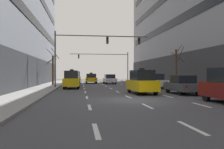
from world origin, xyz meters
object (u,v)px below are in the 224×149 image
(taxi_driving_2, at_px, (75,77))
(traffic_signal_0, at_px, (89,47))
(car_parked_2, at_px, (182,85))
(street_tree_2, at_px, (53,69))
(car_driving_5, at_px, (110,79))
(taxi_driving_3, at_px, (91,79))
(taxi_driving_0, at_px, (142,82))
(traffic_signal_1, at_px, (109,60))
(street_tree_0, at_px, (176,67))
(taxi_driving_4, at_px, (72,80))
(car_parked_3, at_px, (154,81))
(car_driving_1, at_px, (73,79))

(taxi_driving_2, relative_size, traffic_signal_0, 0.39)
(car_parked_2, height_order, street_tree_2, street_tree_2)
(car_driving_5, distance_m, traffic_signal_0, 11.87)
(taxi_driving_3, distance_m, car_driving_5, 3.84)
(taxi_driving_2, height_order, street_tree_2, street_tree_2)
(taxi_driving_2, relative_size, car_driving_5, 1.03)
(taxi_driving_0, xyz_separation_m, traffic_signal_1, (0.79, 29.42, 3.55))
(street_tree_0, relative_size, street_tree_2, 0.94)
(taxi_driving_2, height_order, taxi_driving_4, taxi_driving_2)
(taxi_driving_0, xyz_separation_m, car_driving_5, (-0.27, 19.77, -0.22))
(taxi_driving_3, bearing_deg, street_tree_2, -127.28)
(traffic_signal_0, bearing_deg, car_parked_3, -16.96)
(taxi_driving_2, distance_m, car_driving_5, 6.80)
(taxi_driving_2, relative_size, traffic_signal_1, 0.37)
(taxi_driving_3, bearing_deg, car_driving_5, -37.94)
(traffic_signal_0, bearing_deg, traffic_signal_1, 76.24)
(taxi_driving_4, height_order, car_driving_5, taxi_driving_4)
(car_parked_3, bearing_deg, car_driving_5, 106.04)
(car_parked_2, height_order, street_tree_0, street_tree_0)
(car_parked_3, relative_size, street_tree_0, 0.95)
(taxi_driving_4, height_order, traffic_signal_1, traffic_signal_1)
(taxi_driving_2, bearing_deg, street_tree_0, -55.15)
(taxi_driving_2, xyz_separation_m, taxi_driving_3, (2.84, -1.07, -0.21))
(car_parked_2, height_order, traffic_signal_1, traffic_signal_1)
(taxi_driving_4, relative_size, car_parked_3, 0.93)
(traffic_signal_0, bearing_deg, taxi_driving_3, 86.32)
(car_driving_1, distance_m, car_parked_2, 18.28)
(traffic_signal_0, xyz_separation_m, traffic_signal_1, (4.91, 20.05, -0.48))
(car_driving_5, bearing_deg, taxi_driving_0, -89.22)
(taxi_driving_4, relative_size, traffic_signal_1, 0.35)
(car_driving_1, xyz_separation_m, traffic_signal_0, (2.10, -5.60, 4.02))
(traffic_signal_0, bearing_deg, street_tree_0, -18.02)
(car_driving_5, xyz_separation_m, traffic_signal_0, (-3.85, -10.40, 4.25))
(car_driving_1, xyz_separation_m, car_parked_3, (9.60, -7.89, -0.18))
(car_driving_1, distance_m, car_driving_5, 7.65)
(taxi_driving_3, relative_size, car_parked_2, 1.09)
(taxi_driving_0, bearing_deg, traffic_signal_1, 88.45)
(car_driving_1, height_order, car_driving_5, car_driving_1)
(car_driving_1, bearing_deg, traffic_signal_1, 64.11)
(car_driving_1, relative_size, traffic_signal_0, 0.37)
(car_parked_2, xyz_separation_m, street_tree_0, (2.35, 6.75, 1.74))
(traffic_signal_0, relative_size, street_tree_0, 2.39)
(car_parked_3, distance_m, street_tree_2, 14.59)
(taxi_driving_2, height_order, car_parked_2, taxi_driving_2)
(taxi_driving_4, distance_m, traffic_signal_1, 22.64)
(taxi_driving_4, distance_m, street_tree_0, 12.16)
(street_tree_0, bearing_deg, taxi_driving_0, -132.86)
(taxi_driving_0, xyz_separation_m, car_parked_2, (3.38, -0.58, -0.23))
(taxi_driving_2, xyz_separation_m, traffic_signal_1, (6.93, 6.23, 3.49))
(taxi_driving_4, distance_m, car_parked_3, 9.62)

